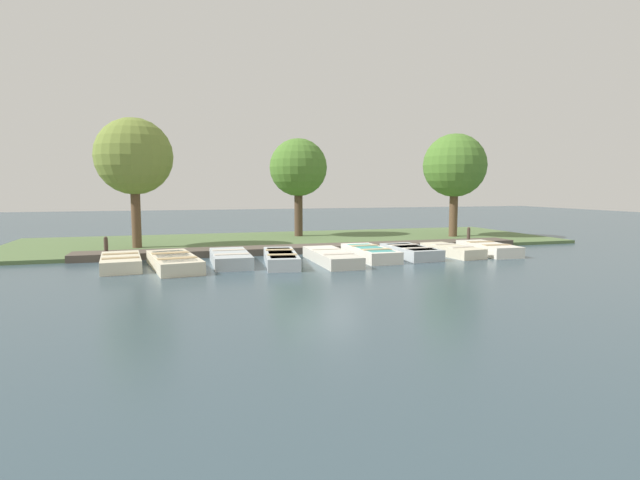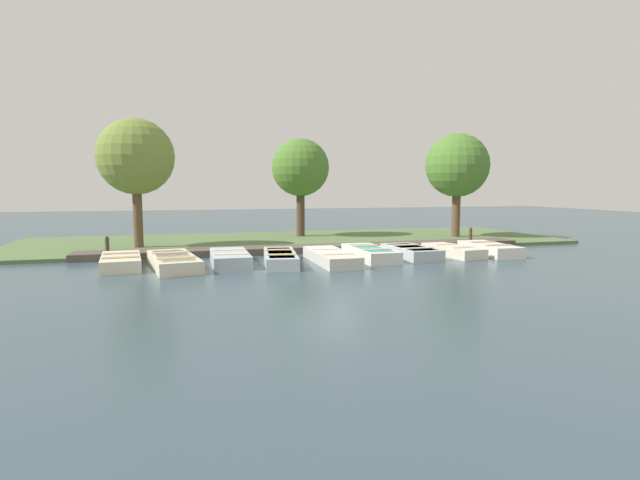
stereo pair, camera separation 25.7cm
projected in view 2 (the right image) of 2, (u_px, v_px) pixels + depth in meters
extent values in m
plane|color=#384C56|center=(325.00, 257.00, 17.94)|extent=(80.00, 80.00, 0.00)
cube|color=#567042|center=(295.00, 241.00, 22.73)|extent=(8.00, 24.00, 0.13)
cube|color=#51473D|center=(314.00, 248.00, 19.36)|extent=(1.25, 17.30, 0.25)
cube|color=beige|center=(121.00, 262.00, 15.46)|extent=(2.85, 1.39, 0.38)
cube|color=teal|center=(121.00, 256.00, 15.44)|extent=(2.34, 1.10, 0.03)
cube|color=tan|center=(120.00, 257.00, 14.95)|extent=(0.37, 1.07, 0.03)
cube|color=tan|center=(121.00, 253.00, 15.92)|extent=(0.37, 1.07, 0.03)
cube|color=beige|center=(173.00, 262.00, 15.44)|extent=(3.60, 1.74, 0.39)
cube|color=teal|center=(173.00, 256.00, 15.42)|extent=(2.94, 1.38, 0.03)
cube|color=tan|center=(176.00, 258.00, 14.83)|extent=(0.51, 1.17, 0.03)
cube|color=tan|center=(170.00, 252.00, 16.01)|extent=(0.51, 1.17, 0.03)
cube|color=#B2BCC1|center=(230.00, 258.00, 16.16)|extent=(2.89, 1.20, 0.40)
cube|color=beige|center=(230.00, 253.00, 16.14)|extent=(2.37, 0.94, 0.03)
cube|color=beige|center=(231.00, 254.00, 15.62)|extent=(0.30, 1.07, 0.03)
cube|color=beige|center=(228.00, 250.00, 16.66)|extent=(0.30, 1.07, 0.03)
cube|color=#B2BCC1|center=(280.00, 258.00, 16.18)|extent=(3.31, 1.42, 0.39)
cube|color=#6B7F51|center=(280.00, 253.00, 16.16)|extent=(2.71, 1.13, 0.03)
cube|color=tan|center=(281.00, 255.00, 15.56)|extent=(0.44, 0.95, 0.03)
cube|color=tan|center=(279.00, 250.00, 16.76)|extent=(0.44, 0.95, 0.03)
cube|color=beige|center=(331.00, 257.00, 16.53)|extent=(3.46, 1.12, 0.37)
cube|color=teal|center=(331.00, 252.00, 16.51)|extent=(2.84, 0.87, 0.03)
cube|color=beige|center=(337.00, 254.00, 15.88)|extent=(0.35, 1.01, 0.03)
cube|color=beige|center=(326.00, 249.00, 17.13)|extent=(0.35, 1.01, 0.03)
cube|color=silver|center=(370.00, 253.00, 17.34)|extent=(3.04, 1.11, 0.40)
cube|color=teal|center=(370.00, 248.00, 17.32)|extent=(2.49, 0.87, 0.03)
cube|color=tan|center=(376.00, 249.00, 16.76)|extent=(0.31, 1.02, 0.03)
cube|color=tan|center=(364.00, 246.00, 17.87)|extent=(0.31, 1.02, 0.03)
cube|color=#B2BCC1|center=(411.00, 252.00, 17.73)|extent=(2.68, 1.27, 0.38)
cube|color=teal|center=(411.00, 247.00, 17.71)|extent=(2.20, 0.99, 0.03)
cube|color=beige|center=(418.00, 248.00, 17.24)|extent=(0.30, 1.10, 0.03)
cube|color=beige|center=(404.00, 245.00, 18.19)|extent=(0.30, 1.10, 0.03)
cube|color=beige|center=(453.00, 251.00, 18.24)|extent=(2.74, 1.27, 0.35)
cube|color=#4C709E|center=(453.00, 246.00, 18.22)|extent=(2.25, 1.00, 0.03)
cube|color=beige|center=(462.00, 247.00, 17.75)|extent=(0.36, 0.94, 0.03)
cube|color=beige|center=(445.00, 244.00, 18.68)|extent=(0.36, 0.94, 0.03)
cube|color=silver|center=(489.00, 249.00, 18.58)|extent=(2.87, 1.26, 0.40)
cube|color=#4C709E|center=(490.00, 244.00, 18.56)|extent=(2.35, 0.99, 0.03)
cube|color=tan|center=(498.00, 245.00, 18.04)|extent=(0.33, 1.05, 0.03)
cube|color=tan|center=(482.00, 242.00, 19.08)|extent=(0.33, 1.05, 0.03)
cylinder|color=#47382D|center=(107.00, 249.00, 17.30)|extent=(0.14, 0.14, 0.72)
sphere|color=#47382D|center=(107.00, 238.00, 17.26)|extent=(0.12, 0.12, 0.12)
cylinder|color=#47382D|center=(470.00, 238.00, 21.13)|extent=(0.14, 0.14, 0.72)
sphere|color=#47382D|center=(471.00, 229.00, 21.09)|extent=(0.12, 0.12, 0.12)
cylinder|color=brown|center=(138.00, 214.00, 19.55)|extent=(0.36, 0.36, 2.87)
sphere|color=olive|center=(136.00, 156.00, 19.32)|extent=(2.95, 2.95, 2.95)
cylinder|color=#4C3828|center=(301.00, 211.00, 24.14)|extent=(0.40, 0.40, 2.69)
sphere|color=#4C7A2D|center=(300.00, 167.00, 23.92)|extent=(2.76, 2.76, 2.76)
cylinder|color=brown|center=(456.00, 211.00, 23.85)|extent=(0.39, 0.39, 2.71)
sphere|color=#4C7A2D|center=(457.00, 165.00, 23.62)|extent=(3.00, 3.00, 3.00)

